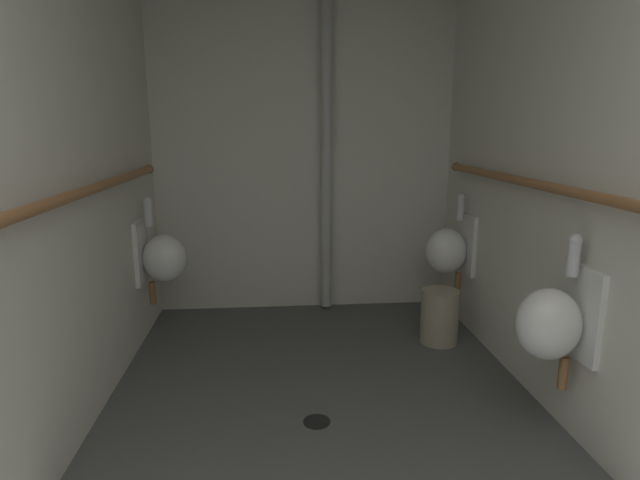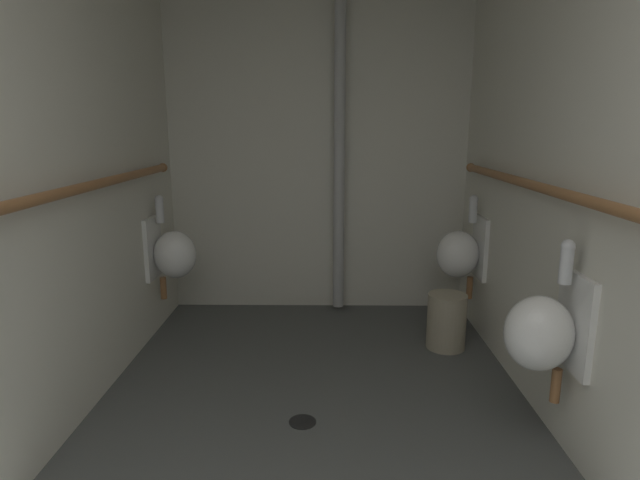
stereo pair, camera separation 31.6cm
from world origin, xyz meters
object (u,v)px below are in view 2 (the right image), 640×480
(urinal_right_mid, at_px, (544,331))
(urinal_right_far, at_px, (461,253))
(standpipe_back_wall, at_px, (339,146))
(urinal_left_mid, at_px, (172,253))
(floor_drain, at_px, (303,421))
(waste_bin, at_px, (447,321))

(urinal_right_mid, relative_size, urinal_right_far, 1.00)
(urinal_right_mid, bearing_deg, standpipe_back_wall, 114.34)
(urinal_right_mid, bearing_deg, urinal_left_mid, 145.60)
(standpipe_back_wall, height_order, floor_drain, standpipe_back_wall)
(standpipe_back_wall, relative_size, waste_bin, 6.92)
(urinal_left_mid, xyz_separation_m, urinal_right_mid, (2.06, -1.41, 0.00))
(urinal_right_mid, distance_m, floor_drain, 1.25)
(urinal_left_mid, xyz_separation_m, floor_drain, (0.98, -1.19, -0.59))
(standpipe_back_wall, xyz_separation_m, floor_drain, (-0.22, -1.69, -1.32))
(standpipe_back_wall, distance_m, floor_drain, 2.15)
(standpipe_back_wall, height_order, waste_bin, standpipe_back_wall)
(urinal_right_mid, height_order, standpipe_back_wall, standpipe_back_wall)
(urinal_right_mid, xyz_separation_m, waste_bin, (-0.15, 1.15, -0.40))
(urinal_right_far, height_order, standpipe_back_wall, standpipe_back_wall)
(urinal_right_far, distance_m, floor_drain, 1.74)
(urinal_left_mid, bearing_deg, urinal_right_far, 1.01)
(waste_bin, bearing_deg, standpipe_back_wall, 133.37)
(standpipe_back_wall, bearing_deg, urinal_left_mid, -157.56)
(urinal_left_mid, distance_m, waste_bin, 1.97)
(urinal_right_far, bearing_deg, urinal_left_mid, -178.99)
(standpipe_back_wall, bearing_deg, waste_bin, -46.63)
(urinal_right_mid, relative_size, floor_drain, 5.39)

